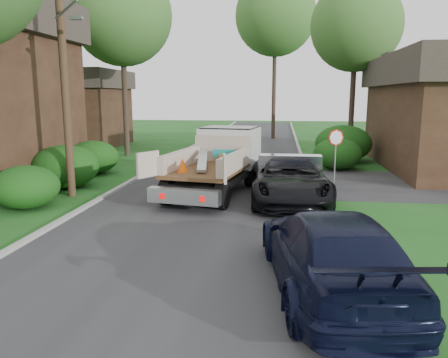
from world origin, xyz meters
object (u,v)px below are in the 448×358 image
at_px(tree_left_far, 122,15).
at_px(black_pickup, 290,179).
at_px(stop_sign, 336,145).
at_px(navy_suv, 331,252).
at_px(tree_right_far, 356,26).
at_px(utility_pole, 64,63).
at_px(flatbed_truck, 221,157).
at_px(house_left_far, 75,107).
at_px(tree_center_far, 275,15).

height_order(tree_left_far, black_pickup, tree_left_far).
height_order(stop_sign, navy_suv, stop_sign).
xyz_separation_m(tree_right_far, navy_suv, (-3.70, -22.50, -7.63)).
distance_m(utility_pole, tree_right_far, 20.12).
bearing_deg(flatbed_truck, black_pickup, -23.63).
relative_size(house_left_far, black_pickup, 1.25).
distance_m(house_left_far, navy_suv, 30.07).
distance_m(tree_left_far, tree_center_far, 16.22).
bearing_deg(tree_left_far, tree_center_far, 53.84).
bearing_deg(tree_right_far, black_pickup, -106.59).
height_order(stop_sign, tree_left_far, tree_left_far).
xyz_separation_m(stop_sign, flatbed_truck, (-4.96, -1.88, -0.37)).
bearing_deg(tree_center_far, navy_suv, -86.83).
bearing_deg(black_pickup, tree_left_far, 129.51).
bearing_deg(navy_suv, stop_sign, -104.90).
distance_m(tree_center_far, flatbed_truck, 24.86).
xyz_separation_m(stop_sign, black_pickup, (-2.10, -3.75, -0.94)).
distance_m(utility_pole, black_pickup, 9.62).
bearing_deg(navy_suv, house_left_far, -62.73).
relative_size(flatbed_truck, black_pickup, 1.18).
bearing_deg(tree_right_far, tree_center_far, 118.81).
bearing_deg(utility_pole, navy_suv, -38.87).
distance_m(house_left_far, tree_left_far, 9.81).
relative_size(tree_center_far, flatbed_truck, 2.04).
height_order(stop_sign, tree_center_far, tree_center_far).
relative_size(utility_pole, navy_suv, 1.72).
bearing_deg(tree_left_far, flatbed_truck, -51.91).
distance_m(stop_sign, navy_suv, 11.62).
bearing_deg(flatbed_truck, tree_right_far, 70.18).
height_order(stop_sign, house_left_far, house_left_far).
relative_size(tree_right_far, tree_center_far, 0.79).
height_order(utility_pole, house_left_far, utility_pole).
relative_size(black_pickup, navy_suv, 1.04).
relative_size(stop_sign, navy_suv, 0.43).
height_order(tree_left_far, tree_right_far, tree_left_far).
xyz_separation_m(tree_center_far, black_pickup, (1.10, -24.75, -10.14)).
distance_m(flatbed_truck, black_pickup, 3.47).
distance_m(tree_left_far, flatbed_truck, 14.66).
bearing_deg(black_pickup, navy_suv, -87.42).
bearing_deg(flatbed_truck, tree_center_far, 95.20).
xyz_separation_m(stop_sign, tree_center_far, (-3.20, 21.00, 9.20)).
distance_m(utility_pole, flatbed_truck, 7.18).
xyz_separation_m(house_left_far, navy_suv, (17.30, -24.50, -2.20)).
distance_m(black_pickup, navy_suv, 7.78).
bearing_deg(tree_left_far, house_left_far, 140.19).
bearing_deg(tree_right_far, flatbed_truck, -119.41).
bearing_deg(utility_pole, house_left_far, 115.23).
bearing_deg(stop_sign, tree_center_far, 98.66).
xyz_separation_m(house_left_far, tree_center_far, (15.50, 8.00, 7.93)).
bearing_deg(tree_left_far, tree_right_far, 11.31).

